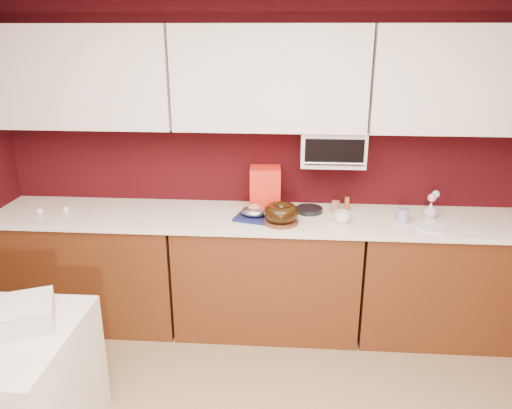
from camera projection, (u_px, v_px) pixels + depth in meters
The scene contains 29 objects.
wall_back at pixel (270, 158), 3.75m from camera, with size 4.00×0.02×2.50m, color #33070A.
base_cabinet_left at pixel (94, 269), 3.82m from camera, with size 1.31×0.58×0.86m, color #542910.
base_cabinet_center at pixel (267, 275), 3.73m from camera, with size 1.31×0.58×0.86m, color #542910.
base_cabinet_right at pixel (450, 281), 3.64m from camera, with size 1.31×0.58×0.86m, color #542910.
countertop at pixel (268, 219), 3.58m from camera, with size 4.00×0.62×0.04m, color white.
upper_cabinet_left at pixel (80, 77), 3.49m from camera, with size 1.31×0.33×0.70m, color white.
upper_cabinet_center at pixel (270, 78), 3.39m from camera, with size 1.31×0.33×0.70m, color white.
upper_cabinet_right at pixel (471, 79), 3.30m from camera, with size 1.31×0.33×0.70m, color white.
toaster_oven at pixel (333, 147), 3.54m from camera, with size 0.45×0.30×0.25m, color white.
toaster_oven_door at pixel (334, 152), 3.39m from camera, with size 0.40×0.02×0.18m, color black.
toaster_oven_handle at pixel (334, 163), 3.40m from camera, with size 0.02×0.02×0.42m, color silver.
cake_base at pixel (281, 222), 3.43m from camera, with size 0.24×0.24×0.02m, color brown.
bundt_cake at pixel (281, 212), 3.41m from camera, with size 0.24×0.24×0.10m, color black.
navy_towel at pixel (254, 217), 3.52m from camera, with size 0.25×0.22×0.02m, color #151D50.
foil_ham_nest at pixel (254, 211), 3.51m from camera, with size 0.19×0.16×0.07m, color silver.
roasted_ham at pixel (254, 208), 3.50m from camera, with size 0.09×0.08×0.06m, color #C26D59.
pandoro_box at pixel (265, 187), 3.71m from camera, with size 0.22×0.20×0.31m, color red.
dark_pan at pixel (309, 210), 3.64m from camera, with size 0.19×0.19×0.03m, color black.
coffee_mug at pixel (342, 216), 3.43m from camera, with size 0.09×0.09×0.10m, color silver.
blue_jar at pixel (403, 216), 3.45m from camera, with size 0.08×0.08×0.09m, color navy.
flower_vase at pixel (430, 209), 3.52m from camera, with size 0.08×0.08×0.12m, color #B0B2C7.
flower_pink at pixel (432, 198), 3.49m from camera, with size 0.06×0.06×0.06m, color pink.
flower_blue at pixel (436, 194), 3.50m from camera, with size 0.05×0.05×0.05m, color #8CC2E0.
china_plate at pixel (430, 228), 3.35m from camera, with size 0.19×0.19×0.01m, color white.
amber_bottle at pixel (347, 204), 3.66m from camera, with size 0.04×0.04×0.10m, color #935C1A.
paper_cup at pixel (336, 207), 3.62m from camera, with size 0.06×0.06×0.09m, color #905D41.
egg_left at pixel (40, 211), 3.61m from camera, with size 0.05×0.04×0.04m, color white.
egg_right at pixel (66, 209), 3.64m from camera, with size 0.05×0.04×0.04m, color white.
newspaper_stack at pixel (16, 316), 2.49m from camera, with size 0.36×0.29×0.13m, color beige.
Camera 1 is at (0.17, -1.40, 2.16)m, focal length 35.00 mm.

